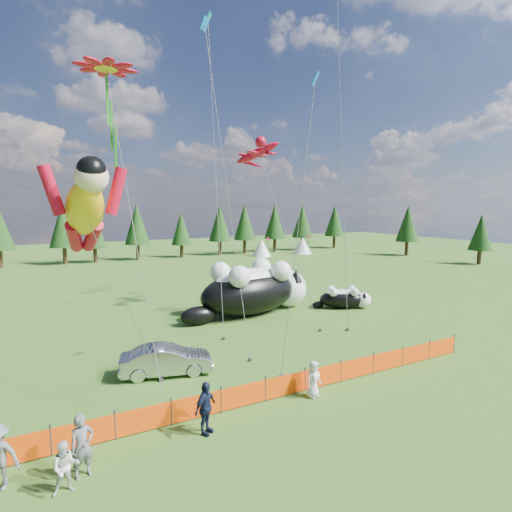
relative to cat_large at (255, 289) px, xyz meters
The scene contains 17 objects.
ground 10.99m from the cat_large, 117.76° to the right, with size 160.00×160.00×0.00m, color #153B0A.
safety_fence 13.63m from the cat_large, 111.84° to the right, with size 22.06×0.06×1.10m.
tree_line 35.84m from the cat_large, 98.10° to the left, with size 90.00×4.00×8.00m, color black, non-canonical shape.
festival_tents 31.00m from the cat_large, 78.92° to the left, with size 50.00×3.20×2.80m, color white, non-canonical shape.
cat_large is the anchor object (origin of this frame).
cat_small 7.43m from the cat_large, 15.51° to the right, with size 4.48×3.14×1.74m.
car 12.07m from the cat_large, 138.42° to the right, with size 1.53×4.38×1.44m, color #B3B3B8.
spectator_a 19.35m from the cat_large, 133.03° to the right, with size 0.71×0.47×1.95m, color slate.
spectator_b 20.08m from the cat_large, 133.01° to the right, with size 0.75×0.44×1.54m, color silver.
spectator_c 16.45m from the cat_large, 123.62° to the right, with size 1.13×0.58×1.93m, color #121A33.
spectator_e 13.83m from the cat_large, 106.97° to the right, with size 0.78×0.51×1.59m, color silver.
superhero_kite 17.36m from the cat_large, 140.18° to the right, with size 5.20×4.53×10.36m.
gecko_kite 10.94m from the cat_large, 59.22° to the left, with size 5.62×11.88×15.01m.
flower_kite 17.60m from the cat_large, 151.11° to the right, with size 3.36×8.03×15.70m.
diamond_kite_a 16.76m from the cat_large, 141.12° to the right, with size 1.14×4.86×19.20m.
diamond_kite_c 15.45m from the cat_large, 101.93° to the right, with size 2.73×1.30×14.87m.
diamond_kite_d 18.30m from the cat_large, behind, with size 1.79×6.01×21.92m.
Camera 1 is at (-8.67, -16.89, 8.15)m, focal length 28.00 mm.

